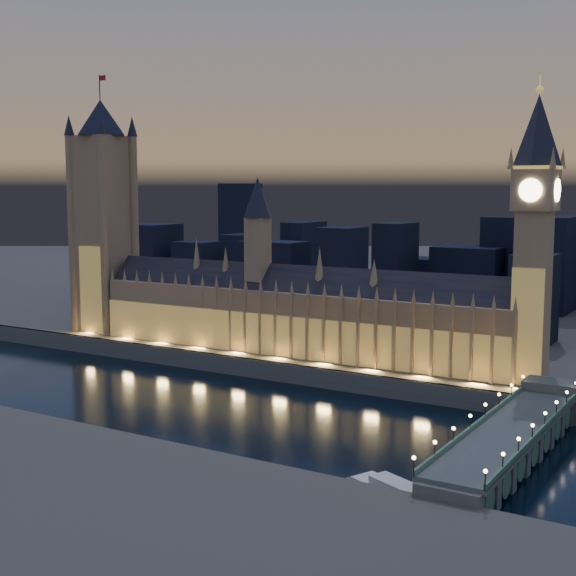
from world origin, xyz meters
The scene contains 9 objects.
ground_plane centered at (0.00, 0.00, 0.00)m, with size 2000.00×2000.00×0.00m, color black.
north_bank centered at (0.00, 520.00, 4.00)m, with size 2000.00×960.00×8.00m, color brown.
embankment_wall centered at (0.00, 41.00, 4.00)m, with size 2000.00×2.50×8.00m, color #445547.
palace_of_westminster centered at (3.84, 61.75, 26.37)m, with size 202.00×24.27×78.00m.
victoria_tower centered at (-110.00, 61.93, 72.26)m, with size 31.68×31.68×129.20m.
elizabeth_tower centered at (108.00, 61.93, 71.55)m, with size 18.00×18.00×113.81m.
westminster_bridge centered at (120.68, -3.45, 5.99)m, with size 19.10×113.00×15.90m.
river_boat centered at (106.92, -53.02, 1.56)m, with size 43.96×26.58×4.50m.
city_backdrop centered at (29.02, 244.78, 30.74)m, with size 472.41×215.63×76.25m.
Camera 1 is at (184.64, -240.07, 81.83)m, focal length 50.00 mm.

